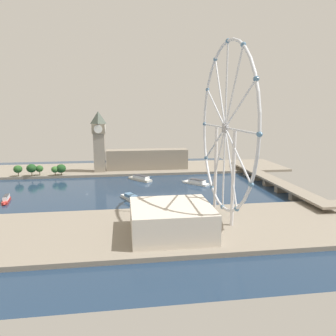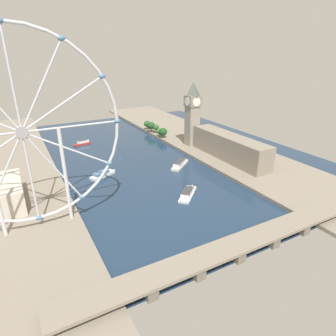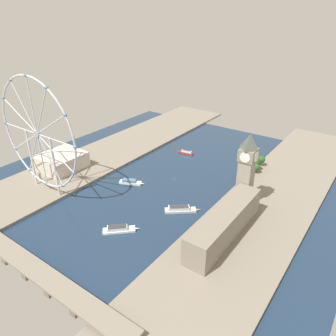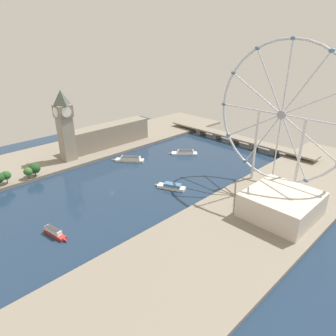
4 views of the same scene
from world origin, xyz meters
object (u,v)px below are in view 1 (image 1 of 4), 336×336
(riverside_hall, at_px, (171,220))
(tour_boat_3, at_px, (6,200))
(ferris_wheel, at_px, (225,129))
(clock_tower, at_px, (99,141))
(parliament_block, at_px, (147,159))
(tour_boat_2, at_px, (130,197))
(tour_boat_0, at_px, (196,182))
(tour_boat_1, at_px, (140,178))
(river_bridge, at_px, (270,180))

(riverside_hall, xyz_separation_m, tour_boat_3, (-101.39, -134.71, -9.95))
(ferris_wheel, bearing_deg, clock_tower, -151.52)
(parliament_block, xyz_separation_m, ferris_wheel, (199.46, 41.68, 52.40))
(parliament_block, height_order, tour_boat_2, parliament_block)
(tour_boat_0, distance_m, tour_boat_2, 90.31)
(clock_tower, relative_size, tour_boat_3, 3.11)
(ferris_wheel, height_order, tour_boat_1, ferris_wheel)
(parliament_block, height_order, river_bridge, parliament_block)
(parliament_block, relative_size, ferris_wheel, 0.84)
(river_bridge, distance_m, tour_boat_2, 156.78)
(tour_boat_2, distance_m, tour_boat_3, 110.76)
(riverside_hall, height_order, tour_boat_0, riverside_hall)
(tour_boat_0, bearing_deg, riverside_hall, 117.05)
(ferris_wheel, xyz_separation_m, tour_boat_3, (-70.71, -178.65, -65.99))
(ferris_wheel, relative_size, tour_boat_0, 4.38)
(tour_boat_2, bearing_deg, river_bridge, -102.23)
(clock_tower, height_order, tour_boat_0, clock_tower)
(tour_boat_0, bearing_deg, tour_boat_1, 20.68)
(riverside_hall, xyz_separation_m, river_bridge, (-128.56, 128.88, -6.08))
(clock_tower, distance_m, river_bridge, 212.79)
(tour_boat_1, bearing_deg, clock_tower, 7.33)
(tour_boat_2, relative_size, tour_boat_3, 1.22)
(tour_boat_0, height_order, tour_boat_1, tour_boat_1)
(tour_boat_1, bearing_deg, tour_boat_3, 81.21)
(parliament_block, relative_size, river_bridge, 0.50)
(river_bridge, bearing_deg, clock_tower, -116.16)
(river_bridge, xyz_separation_m, tour_boat_1, (-46.11, -139.17, -3.81))
(tour_boat_2, bearing_deg, tour_boat_0, -80.06)
(parliament_block, height_order, tour_boat_3, parliament_block)
(parliament_block, height_order, riverside_hall, parliament_block)
(clock_tower, xyz_separation_m, ferris_wheel, (190.29, 103.22, 25.59))
(clock_tower, bearing_deg, tour_boat_2, 15.55)
(tour_boat_2, height_order, tour_boat_3, tour_boat_3)
(parliament_block, relative_size, tour_boat_3, 4.35)
(tour_boat_1, xyz_separation_m, tour_boat_2, (79.91, -13.87, -0.44))
(tour_boat_1, bearing_deg, tour_boat_0, -154.61)
(tour_boat_2, bearing_deg, riverside_hall, 169.61)
(tour_boat_0, distance_m, tour_boat_3, 190.19)
(parliament_block, bearing_deg, river_bridge, 51.26)
(ferris_wheel, bearing_deg, parliament_block, -168.20)
(clock_tower, relative_size, ferris_wheel, 0.60)
(parliament_block, bearing_deg, tour_boat_0, 29.67)
(tour_boat_0, bearing_deg, tour_boat_3, 59.59)
(parliament_block, relative_size, tour_boat_1, 3.30)
(ferris_wheel, height_order, tour_boat_2, ferris_wheel)
(tour_boat_3, bearing_deg, clock_tower, 138.21)
(riverside_hall, bearing_deg, ferris_wheel, 124.92)
(clock_tower, bearing_deg, tour_boat_0, 55.61)
(tour_boat_2, bearing_deg, ferris_wheel, -157.95)
(clock_tower, relative_size, riverside_hall, 1.48)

